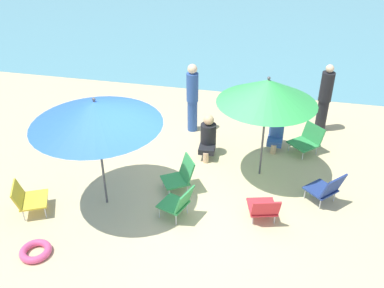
{
  "coord_description": "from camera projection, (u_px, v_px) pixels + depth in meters",
  "views": [
    {
      "loc": [
        1.5,
        -5.86,
        4.92
      ],
      "look_at": [
        -0.02,
        0.96,
        0.7
      ],
      "focal_mm": 39.87,
      "sensor_mm": 36.0,
      "label": 1
    }
  ],
  "objects": [
    {
      "name": "beach_chair_e",
      "position": [
        27.0,
        198.0,
        7.37
      ],
      "size": [
        0.71,
        0.71,
        0.58
      ],
      "rotation": [
        0.0,
        0.0,
        0.45
      ],
      "color": "gold",
      "rests_on": "ground_plane"
    },
    {
      "name": "beach_chair_c",
      "position": [
        181.0,
        175.0,
        7.91
      ],
      "size": [
        0.71,
        0.68,
        0.67
      ],
      "rotation": [
        0.0,
        0.0,
        -2.57
      ],
      "color": "#33934C",
      "rests_on": "ground_plane"
    },
    {
      "name": "person_c",
      "position": [
        276.0,
        130.0,
        9.22
      ],
      "size": [
        0.34,
        0.56,
        0.86
      ],
      "rotation": [
        0.0,
        0.0,
        4.66
      ],
      "color": "#2D519E",
      "rests_on": "ground_plane"
    },
    {
      "name": "person_a",
      "position": [
        208.0,
        136.0,
        8.91
      ],
      "size": [
        0.35,
        0.56,
        0.93
      ],
      "rotation": [
        0.0,
        0.0,
        4.77
      ],
      "color": "black",
      "rests_on": "ground_plane"
    },
    {
      "name": "umbrella_blue",
      "position": [
        95.0,
        113.0,
        6.82
      ],
      "size": [
        2.17,
        2.17,
        2.09
      ],
      "color": "#4C4C51",
      "rests_on": "ground_plane"
    },
    {
      "name": "umbrella_green",
      "position": [
        268.0,
        91.0,
        7.61
      ],
      "size": [
        1.84,
        1.84,
        2.07
      ],
      "color": "#4C4C51",
      "rests_on": "ground_plane"
    },
    {
      "name": "person_d",
      "position": [
        192.0,
        97.0,
        9.65
      ],
      "size": [
        0.27,
        0.27,
        1.63
      ],
      "rotation": [
        0.0,
        0.0,
        5.87
      ],
      "color": "#2D519E",
      "rests_on": "ground_plane"
    },
    {
      "name": "sea_water",
      "position": [
        253.0,
        18.0,
        18.61
      ],
      "size": [
        40.0,
        16.0,
        0.01
      ],
      "primitive_type": "cube",
      "color": "#5693A3",
      "rests_on": "ground_plane"
    },
    {
      "name": "person_b",
      "position": [
        325.0,
        98.0,
        9.66
      ],
      "size": [
        0.29,
        0.29,
        1.62
      ],
      "rotation": [
        0.0,
        0.0,
        1.25
      ],
      "color": "black",
      "rests_on": "ground_plane"
    },
    {
      "name": "beach_chair_f",
      "position": [
        178.0,
        202.0,
        7.23
      ],
      "size": [
        0.64,
        0.59,
        0.64
      ],
      "rotation": [
        0.0,
        0.0,
        2.81
      ],
      "color": "#33934C",
      "rests_on": "ground_plane"
    },
    {
      "name": "beach_chair_d",
      "position": [
        307.0,
        139.0,
        9.11
      ],
      "size": [
        0.79,
        0.79,
        0.58
      ],
      "rotation": [
        0.0,
        0.0,
        -2.36
      ],
      "color": "#33934C",
      "rests_on": "ground_plane"
    },
    {
      "name": "ground_plane",
      "position": [
        182.0,
        204.0,
        7.72
      ],
      "size": [
        40.0,
        40.0,
        0.0
      ],
      "primitive_type": "plane",
      "color": "#D3BC8C"
    },
    {
      "name": "swim_ring",
      "position": [
        36.0,
        251.0,
        6.64
      ],
      "size": [
        0.5,
        0.5,
        0.11
      ],
      "primitive_type": "torus",
      "color": "#E54C7F",
      "rests_on": "ground_plane"
    },
    {
      "name": "beach_chair_b",
      "position": [
        264.0,
        208.0,
        7.2
      ],
      "size": [
        0.61,
        0.69,
        0.56
      ],
      "rotation": [
        0.0,
        0.0,
        1.84
      ],
      "color": "red",
      "rests_on": "ground_plane"
    },
    {
      "name": "beach_chair_a",
      "position": [
        327.0,
        188.0,
        7.57
      ],
      "size": [
        0.73,
        0.72,
        0.67
      ],
      "rotation": [
        0.0,
        0.0,
        2.39
      ],
      "color": "navy",
      "rests_on": "ground_plane"
    }
  ]
}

